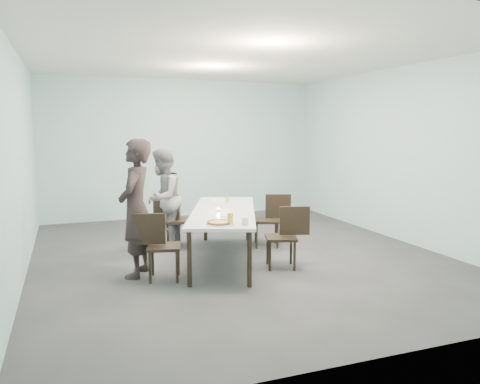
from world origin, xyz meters
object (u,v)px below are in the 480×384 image
object	(u,v)px
chair_far_right	(271,216)
diner_near	(136,208)
chair_near_right	(287,233)
beer_glass	(230,219)
pizza	(219,223)
amber_tumbler	(227,199)
chair_far_left	(173,217)
side_plate	(227,215)
table	(224,214)
water_tumbler	(245,221)
tealight	(218,210)
chair_near_left	(158,242)
diner_far	(163,198)

from	to	relation	value
chair_far_right	diner_near	size ratio (longest dim) A/B	0.48
chair_near_right	chair_far_right	xyz separation A→B (m)	(0.30, 1.18, 0.00)
beer_glass	diner_near	bearing A→B (deg)	146.55
chair_far_right	pizza	size ratio (longest dim) A/B	2.56
diner_near	amber_tumbler	distance (m)	1.95
chair_near_right	chair_far_left	bearing A→B (deg)	-36.09
side_plate	pizza	bearing A→B (deg)	-118.30
table	diner_near	bearing A→B (deg)	-166.12
diner_near	chair_near_right	bearing A→B (deg)	104.76
chair_near_right	water_tumbler	bearing A→B (deg)	45.75
tealight	amber_tumbler	xyz separation A→B (m)	(0.42, 0.83, 0.02)
tealight	amber_tumbler	distance (m)	0.93
side_plate	table	bearing A→B (deg)	77.24
chair_near_right	amber_tumbler	xyz separation A→B (m)	(-0.39, 1.42, 0.29)
table	chair_far_right	world-z (taller)	chair_far_right
chair_near_left	tealight	world-z (taller)	chair_near_left
chair_far_left	side_plate	distance (m)	1.57
water_tumbler	tealight	world-z (taller)	water_tumbler
table	side_plate	world-z (taller)	side_plate
chair_near_left	side_plate	xyz separation A→B (m)	(0.99, 0.13, 0.25)
chair_far_left	amber_tumbler	size ratio (longest dim) A/B	10.88
pizza	beer_glass	bearing A→B (deg)	-35.72
chair_near_right	diner_near	size ratio (longest dim) A/B	0.48
beer_glass	tealight	bearing A→B (deg)	81.48
chair_near_right	side_plate	bearing A→B (deg)	1.57
pizza	chair_near_left	bearing A→B (deg)	153.02
table	chair_far_right	xyz separation A→B (m)	(1.00, 0.50, -0.19)
table	diner_far	distance (m)	1.28
chair_near_right	amber_tumbler	distance (m)	1.50
table	pizza	distance (m)	1.02
beer_glass	table	bearing A→B (deg)	76.32
table	water_tumbler	world-z (taller)	water_tumbler
diner_near	beer_glass	xyz separation A→B (m)	(1.07, -0.70, -0.08)
diner_near	beer_glass	size ratio (longest dim) A/B	12.12
table	diner_far	bearing A→B (deg)	123.24
chair_near_left	beer_glass	bearing A→B (deg)	-12.71
side_plate	beer_glass	size ratio (longest dim) A/B	1.20
chair_near_right	diner_near	bearing A→B (deg)	8.16
chair_far_right	tealight	size ratio (longest dim) A/B	15.54
chair_far_left	side_plate	bearing A→B (deg)	-60.91
chair_far_left	table	bearing A→B (deg)	-50.01
chair_far_right	table	bearing A→B (deg)	46.55
chair_far_right	side_plate	world-z (taller)	chair_far_right
chair_near_left	amber_tumbler	distance (m)	1.94
chair_far_right	pizza	bearing A→B (deg)	66.52
chair_near_right	water_tumbler	world-z (taller)	chair_near_right
chair_near_left	amber_tumbler	xyz separation A→B (m)	(1.40, 1.32, 0.29)
diner_far	chair_near_right	bearing A→B (deg)	71.27
diner_near	diner_far	world-z (taller)	diner_near
chair_near_right	beer_glass	size ratio (longest dim) A/B	5.80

